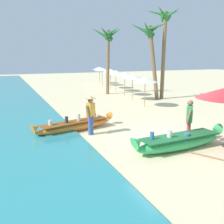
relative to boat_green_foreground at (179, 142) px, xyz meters
name	(u,v)px	position (x,y,z in m)	size (l,w,h in m)	color
ground_plane	(164,139)	(0.17, 1.18, -0.28)	(80.00, 80.00, 0.00)	beige
boat_green_foreground	(179,142)	(0.00, 0.00, 0.00)	(3.95, 1.08, 0.80)	#38B760
boat_orange_midground	(75,125)	(-2.77, 3.73, -0.04)	(3.97, 1.69, 0.73)	orange
person_vendor_hatted	(91,112)	(-2.31, 2.92, 0.68)	(0.55, 0.49, 1.66)	#3D5BA8
person_tourist_customer	(189,119)	(0.80, 0.54, 0.64)	(0.50, 0.56, 1.64)	#B2383D
parasol_row_0	(145,80)	(2.76, 7.43, 1.46)	(1.60, 1.60, 1.91)	#8E6B47
parasol_row_1	(132,76)	(3.17, 10.03, 1.46)	(1.60, 1.60, 1.91)	#8E6B47
parasol_row_2	(125,74)	(3.64, 12.32, 1.46)	(1.60, 1.60, 1.91)	#8E6B47
parasol_row_3	(116,72)	(3.95, 14.87, 1.46)	(1.60, 1.60, 1.91)	#8E6B47
parasol_row_4	(111,71)	(4.35, 17.09, 1.46)	(1.60, 1.60, 1.91)	#8E6B47
parasol_row_5	(102,69)	(4.49, 19.80, 1.46)	(1.60, 1.60, 1.91)	#8E6B47
parasol_row_6	(99,68)	(4.93, 21.92, 1.46)	(1.60, 1.60, 1.91)	#8E6B47
palm_tree_tall_inland	(108,41)	(2.75, 13.72, 4.06)	(2.52, 2.61, 5.54)	brown
palm_tree_leaning_seaward	(151,39)	(4.41, 9.75, 4.11)	(2.43, 2.71, 5.60)	brown
palm_tree_mid_cluster	(165,28)	(5.63, 9.87, 4.91)	(2.47, 2.30, 6.60)	brown
paddle	(224,160)	(0.66, -1.45, -0.25)	(1.05, 1.72, 0.05)	#8E6B47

